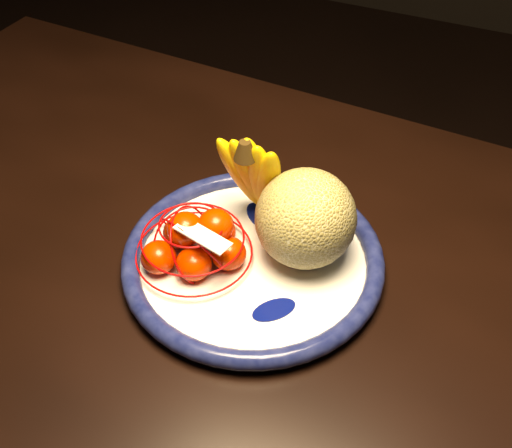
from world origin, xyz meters
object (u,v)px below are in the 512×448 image
at_px(banana_bunch, 255,172).
at_px(mandarin_bag, 196,242).
at_px(fruit_bowl, 253,260).
at_px(cantaloupe, 306,218).
at_px(dining_table, 219,296).

relative_size(banana_bunch, mandarin_bag, 0.85).
distance_m(fruit_bowl, mandarin_bag, 0.08).
bearing_deg(fruit_bowl, cantaloupe, 32.78).
height_order(fruit_bowl, cantaloupe, cantaloupe).
distance_m(cantaloupe, banana_bunch, 0.09).
bearing_deg(mandarin_bag, banana_bunch, 67.83).
distance_m(dining_table, mandarin_bag, 0.12).
bearing_deg(dining_table, banana_bunch, 78.87).
distance_m(cantaloupe, mandarin_bag, 0.14).
bearing_deg(fruit_bowl, dining_table, -170.79).
bearing_deg(fruit_bowl, mandarin_bag, -158.94).
height_order(dining_table, mandarin_bag, mandarin_bag).
xyz_separation_m(dining_table, mandarin_bag, (-0.02, -0.02, 0.12)).
xyz_separation_m(dining_table, cantaloupe, (0.11, 0.04, 0.15)).
distance_m(dining_table, banana_bunch, 0.19).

